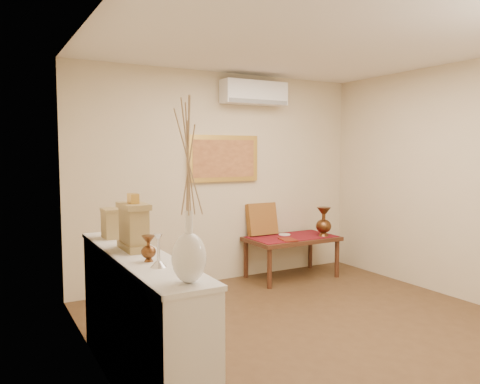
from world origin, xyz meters
TOP-DOWN VIEW (x-y plane):
  - floor at (0.00, 0.00)m, footprint 4.50×4.50m
  - ceiling at (0.00, 0.00)m, footprint 4.50×4.50m
  - wall_back at (0.00, 2.25)m, footprint 4.00×0.02m
  - wall_left at (-2.00, 0.00)m, footprint 0.02×4.50m
  - wall_right at (2.00, 0.00)m, footprint 0.02×4.50m
  - white_vase at (-1.80, -0.86)m, footprint 0.19×0.19m
  - candlestick at (-1.83, -0.45)m, footprint 0.10×0.10m
  - brass_urn_small at (-1.83, -0.27)m, footprint 0.10×0.10m
  - table_cloth at (0.85, 1.88)m, footprint 1.14×0.59m
  - brass_urn_tall at (1.24, 1.70)m, footprint 0.21×0.21m
  - plate at (0.83, 2.01)m, footprint 0.16×0.16m
  - menu at (0.66, 1.70)m, footprint 0.22×0.28m
  - cushion at (0.56, 2.17)m, footprint 0.43×0.19m
  - display_ledge at (-1.82, 0.00)m, footprint 0.37×2.02m
  - mantel_clock at (-1.81, 0.13)m, footprint 0.17×0.36m
  - wooden_chest at (-1.82, 0.68)m, footprint 0.16×0.21m
  - low_table at (0.85, 1.88)m, footprint 1.20×0.70m
  - painting at (0.00, 2.22)m, footprint 1.00×0.06m
  - ac_unit at (0.40, 2.12)m, footprint 0.90×0.25m

SIDE VIEW (x-z plane):
  - floor at x=0.00m, z-range 0.00..0.00m
  - low_table at x=0.85m, z-range 0.21..0.76m
  - display_ledge at x=-1.82m, z-range 0.00..0.98m
  - table_cloth at x=0.85m, z-range 0.55..0.56m
  - plate at x=0.83m, z-range 0.56..0.57m
  - menu at x=0.66m, z-range 0.56..0.57m
  - cushion at x=0.56m, z-range 0.55..1.00m
  - brass_urn_tall at x=1.24m, z-range 0.56..1.03m
  - candlestick at x=-1.83m, z-range 0.98..1.19m
  - brass_urn_small at x=-1.83m, z-range 0.98..1.20m
  - wooden_chest at x=-1.82m, z-range 0.98..1.22m
  - mantel_clock at x=-1.81m, z-range 0.95..1.36m
  - wall_back at x=0.00m, z-range 0.00..2.70m
  - wall_left at x=-2.00m, z-range 0.00..2.70m
  - wall_right at x=2.00m, z-range 0.00..2.70m
  - white_vase at x=-1.80m, z-range 0.98..1.98m
  - painting at x=0.00m, z-range 1.30..1.90m
  - ac_unit at x=0.40m, z-range 2.30..2.60m
  - ceiling at x=0.00m, z-range 2.70..2.70m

